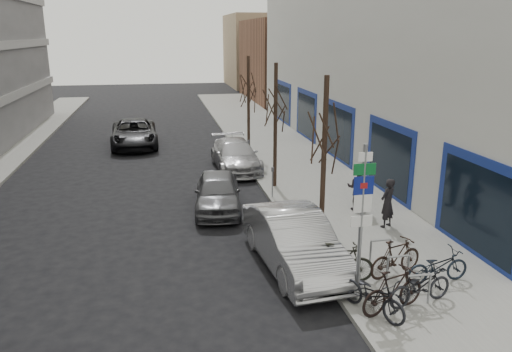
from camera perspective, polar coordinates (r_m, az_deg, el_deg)
name	(u,v)px	position (r m, az deg, el deg)	size (l,w,h in m)	color
ground	(264,315)	(12.75, 0.90, -15.56)	(120.00, 120.00, 0.00)	black
sidewalk_east	(316,185)	(22.69, 6.83, -1.02)	(5.00, 70.00, 0.15)	slate
commercial_building	(492,63)	(32.91, 25.38, 11.59)	(20.00, 32.00, 10.00)	#B7B7B2
brick_building_far	(307,60)	(52.94, 5.89, 13.03)	(12.00, 14.00, 8.00)	brown
tan_building_far	(278,50)	(67.53, 2.55, 14.14)	(13.00, 12.00, 9.00)	#937A5B
highway_sign_pole	(362,215)	(12.34, 11.97, -4.34)	(0.55, 0.10, 4.20)	gray
bike_rack	(398,266)	(14.11, 15.91, -9.89)	(0.66, 2.26, 0.83)	gray
tree_near	(325,122)	(15.16, 7.92, 6.09)	(1.80, 1.80, 5.50)	black
tree_mid	(276,96)	(21.35, 2.26, 9.08)	(1.80, 1.80, 5.50)	black
tree_far	(248,82)	(27.68, -0.87, 10.67)	(1.80, 1.80, 5.50)	black
meter_front	(312,229)	(15.44, 6.47, -6.00)	(0.10, 0.08, 1.27)	gray
meter_mid	(272,179)	(20.45, 1.90, -0.35)	(0.10, 0.08, 1.27)	gray
meter_back	(249,150)	(25.67, -0.84, 3.04)	(0.10, 0.08, 1.27)	gray
bike_near_left	(373,292)	(12.54, 13.25, -12.74)	(0.58, 1.91, 1.17)	black
bike_near_right	(393,290)	(12.74, 15.42, -12.44)	(0.57, 1.90, 1.15)	black
bike_mid_curb	(438,264)	(14.48, 20.09, -9.38)	(0.55, 1.82, 1.11)	black
bike_mid_inner	(339,262)	(13.86, 9.51, -9.66)	(0.56, 1.89, 1.15)	black
bike_far_curb	(420,283)	(13.26, 18.27, -11.54)	(0.56, 1.87, 1.14)	black
bike_far_inner	(396,257)	(14.52, 15.70, -8.90)	(0.54, 1.83, 1.11)	black
parked_car_front	(294,241)	(14.72, 4.37, -7.38)	(1.79, 5.12, 1.69)	#B3B4B8
parked_car_mid	(218,192)	(19.45, -4.40, -1.84)	(1.73, 4.29, 1.46)	#515257
parked_car_back	(236,155)	(25.21, -2.36, 2.38)	(2.08, 5.11, 1.48)	#9E9DA2
lane_car	(134,133)	(31.39, -13.75, 4.77)	(2.68, 5.82, 1.62)	black
pedestrian_near	(387,203)	(17.84, 14.79, -3.01)	(0.64, 0.42, 1.75)	black
pedestrian_far	(358,188)	(19.28, 11.59, -1.31)	(0.66, 0.45, 1.79)	black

